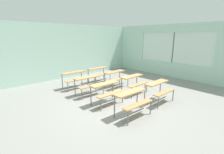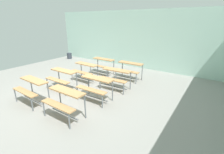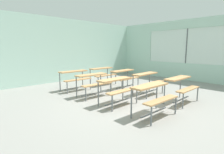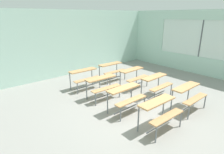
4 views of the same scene
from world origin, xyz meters
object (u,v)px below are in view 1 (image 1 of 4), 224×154
desk_bench_r0c1 (159,87)px  desk_bench_r1c1 (134,80)px  desk_bench_r1c0 (107,89)px  desk_bench_r3c1 (99,71)px  desk_bench_r0c0 (133,98)px  desk_bench_r2c1 (116,75)px  desk_bench_r2c0 (89,82)px  desk_bench_r3c0 (75,76)px

desk_bench_r0c1 → desk_bench_r1c1: bearing=87.9°
desk_bench_r1c0 → desk_bench_r3c1: bearing=57.6°
desk_bench_r0c0 → desk_bench_r1c0: bearing=92.4°
desk_bench_r1c1 → desk_bench_r2c1: 1.13m
desk_bench_r2c0 → desk_bench_r3c1: same height
desk_bench_r2c1 → desk_bench_r3c0: same height
desk_bench_r0c0 → desk_bench_r2c1: size_ratio=0.99×
desk_bench_r1c1 → desk_bench_r1c0: bearing=-179.1°
desk_bench_r3c1 → desk_bench_r1c1: bearing=-88.6°
desk_bench_r2c1 → desk_bench_r1c1: bearing=-94.9°
desk_bench_r1c0 → desk_bench_r0c0: bearing=-89.5°
desk_bench_r1c1 → desk_bench_r2c0: size_ratio=0.99×
desk_bench_r2c1 → desk_bench_r1c0: bearing=-146.0°
desk_bench_r1c1 → desk_bench_r2c0: same height
desk_bench_r3c0 → desk_bench_r3c1: 1.44m
desk_bench_r1c1 → desk_bench_r3c1: size_ratio=1.00×
desk_bench_r2c0 → desk_bench_r3c0: (0.02, 1.17, 0.00)m
desk_bench_r2c0 → desk_bench_r1c1: bearing=-34.4°
desk_bench_r1c0 → desk_bench_r2c1: bearing=36.4°
desk_bench_r0c0 → desk_bench_r0c1: (1.49, 0.03, 0.00)m
desk_bench_r0c0 → desk_bench_r3c0: 3.53m
desk_bench_r0c0 → desk_bench_r1c1: 1.97m
desk_bench_r2c1 → desk_bench_r0c0: bearing=-126.3°
desk_bench_r1c1 → desk_bench_r3c1: 2.34m
desk_bench_r1c0 → desk_bench_r3c1: same height
desk_bench_r1c0 → desk_bench_r2c0: (0.05, 1.17, 0.00)m
desk_bench_r0c0 → desk_bench_r0c1: 1.49m
desk_bench_r2c0 → desk_bench_r2c1: bearing=2.6°
desk_bench_r1c1 → desk_bench_r2c0: 1.87m
desk_bench_r0c0 → desk_bench_r3c1: bearing=69.1°
desk_bench_r0c0 → desk_bench_r3c1: (1.50, 3.57, 0.00)m
desk_bench_r3c1 → desk_bench_r2c0: bearing=-139.6°
desk_bench_r1c0 → desk_bench_r2c1: same height
desk_bench_r2c1 → desk_bench_r3c1: 1.21m
desk_bench_r1c1 → desk_bench_r2c1: bearing=86.5°
desk_bench_r2c1 → desk_bench_r3c0: size_ratio=1.01×
desk_bench_r0c1 → desk_bench_r2c0: (-1.45, 2.32, 0.00)m
desk_bench_r0c1 → desk_bench_r3c0: bearing=112.2°
desk_bench_r1c1 → desk_bench_r3c0: same height
desk_bench_r0c1 → desk_bench_r2c0: size_ratio=0.98×
desk_bench_r3c0 → desk_bench_r1c0: bearing=-90.5°
desk_bench_r1c0 → desk_bench_r3c1: size_ratio=1.00×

